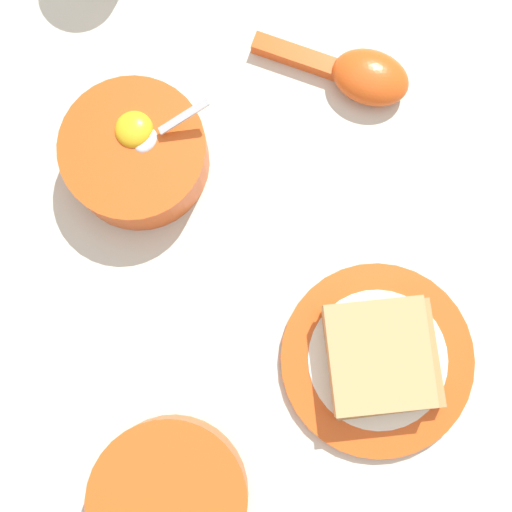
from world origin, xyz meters
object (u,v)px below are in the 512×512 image
object	(u,v)px
soup_spoon	(360,74)
congee_bowl	(169,497)
toast_sandwich	(381,357)
egg_bowl	(136,154)
toast_plate	(377,360)

from	to	relation	value
soup_spoon	congee_bowl	xyz separation A→B (m)	(0.43, 0.08, 0.01)
toast_sandwich	congee_bowl	size ratio (longest dim) A/B	1.02
egg_bowl	toast_sandwich	xyz separation A→B (m)	(0.02, 0.30, -0.00)
toast_plate	congee_bowl	bearing A→B (deg)	-22.37
toast_plate	toast_sandwich	size ratio (longest dim) A/B	1.27
congee_bowl	soup_spoon	bearing A→B (deg)	-168.91
toast_sandwich	soup_spoon	distance (m)	0.28
soup_spoon	congee_bowl	bearing A→B (deg)	11.09
toast_plate	soup_spoon	distance (m)	0.28
egg_bowl	soup_spoon	size ratio (longest dim) A/B	0.85
toast_plate	egg_bowl	bearing A→B (deg)	-94.96
soup_spoon	toast_plate	bearing A→B (deg)	37.81
toast_plate	soup_spoon	world-z (taller)	soup_spoon
congee_bowl	toast_plate	bearing A→B (deg)	157.63
egg_bowl	soup_spoon	bearing A→B (deg)	146.65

